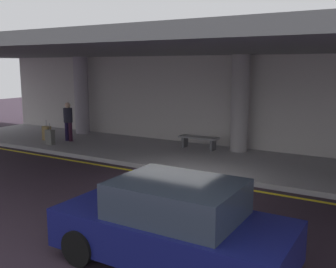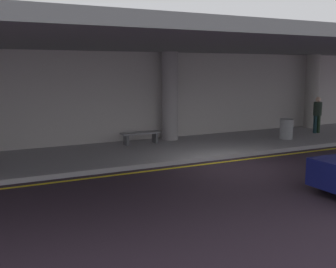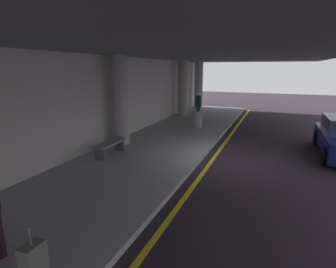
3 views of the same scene
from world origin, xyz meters
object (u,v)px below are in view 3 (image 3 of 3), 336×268
(bench_metal, at_px, (110,146))
(support_column_right_mid, at_px, (199,85))
(support_column_left_mid, at_px, (120,101))
(suitcase_upright_primary, at_px, (34,263))
(trash_bin_steel, at_px, (197,119))
(support_column_center, at_px, (183,88))
(traveler_with_luggage, at_px, (198,104))

(bench_metal, bearing_deg, support_column_right_mid, 1.78)
(support_column_left_mid, bearing_deg, suitcase_upright_primary, -158.39)
(support_column_left_mid, distance_m, trash_bin_steel, 5.17)
(support_column_right_mid, distance_m, trash_bin_steel, 7.86)
(trash_bin_steel, bearing_deg, bench_metal, 165.00)
(support_column_center, height_order, trash_bin_steel, support_column_center)
(support_column_center, distance_m, traveler_with_luggage, 1.97)
(traveler_with_luggage, bearing_deg, suitcase_upright_primary, 85.64)
(traveler_with_luggage, xyz_separation_m, bench_metal, (-8.45, 1.01, -0.61))
(support_column_right_mid, bearing_deg, support_column_left_mid, 180.00)
(suitcase_upright_primary, xyz_separation_m, bench_metal, (5.67, 2.42, 0.04))
(traveler_with_luggage, bearing_deg, bench_metal, 73.12)
(bench_metal, xyz_separation_m, trash_bin_steel, (6.04, -1.62, 0.07))
(support_column_left_mid, xyz_separation_m, traveler_with_luggage, (6.95, -1.43, -0.86))
(support_column_left_mid, distance_m, bench_metal, 2.15)
(traveler_with_luggage, relative_size, bench_metal, 1.05)
(support_column_center, bearing_deg, traveler_with_luggage, -126.46)
(support_column_right_mid, relative_size, trash_bin_steel, 4.29)
(support_column_left_mid, xyz_separation_m, support_column_center, (8.00, 0.00, 0.00))
(support_column_left_mid, xyz_separation_m, support_column_right_mid, (12.00, 0.00, 0.00))
(bench_metal, bearing_deg, support_column_center, 2.53)
(support_column_right_mid, xyz_separation_m, traveler_with_luggage, (-5.05, -1.43, -0.86))
(support_column_left_mid, relative_size, suitcase_upright_primary, 4.06)
(traveler_with_luggage, distance_m, suitcase_upright_primary, 14.20)
(trash_bin_steel, bearing_deg, support_column_center, 30.48)
(support_column_center, distance_m, suitcase_upright_primary, 15.51)
(support_column_left_mid, relative_size, support_column_right_mid, 1.00)
(traveler_with_luggage, distance_m, bench_metal, 8.53)
(support_column_center, bearing_deg, trash_bin_steel, -149.52)
(support_column_right_mid, relative_size, bench_metal, 2.28)
(support_column_center, distance_m, support_column_right_mid, 4.00)
(support_column_center, relative_size, bench_metal, 2.28)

